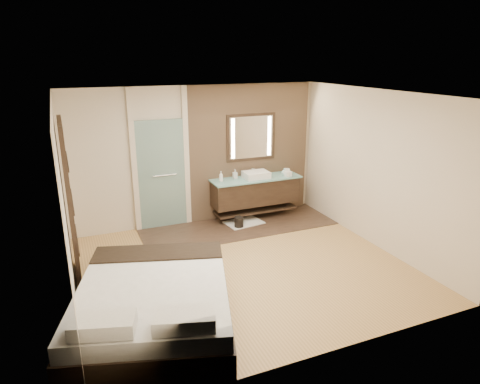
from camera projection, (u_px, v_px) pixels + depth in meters
name	position (u px, v px, depth m)	size (l,w,h in m)	color
floor	(243.00, 267.00, 6.81)	(5.00, 5.00, 0.00)	#A07743
tile_strip	(239.00, 226.00, 8.44)	(3.80, 1.30, 0.01)	#31221B
stone_wall	(250.00, 151.00, 8.75)	(2.60, 0.08, 2.70)	#A27D5C
vanity	(256.00, 191.00, 8.72)	(1.85, 0.55, 0.88)	black
mirror_unit	(251.00, 137.00, 8.61)	(1.06, 0.04, 0.96)	black
frosted_door	(161.00, 170.00, 8.12)	(1.10, 0.12, 2.70)	#ADDAD2
shoji_partition	(70.00, 204.00, 6.07)	(0.06, 1.20, 2.40)	black
bed	(154.00, 309.00, 5.08)	(2.32, 2.61, 0.85)	black
bath_mat	(244.00, 223.00, 8.59)	(0.72, 0.50, 0.02)	white
waste_bin	(239.00, 223.00, 8.34)	(0.18, 0.18, 0.22)	black
tissue_box	(288.00, 174.00, 8.72)	(0.12, 0.12, 0.10)	silver
soap_bottle_a	(221.00, 176.00, 8.35)	(0.08, 0.08, 0.20)	white
soap_bottle_b	(235.00, 174.00, 8.57)	(0.08, 0.08, 0.18)	#B2B2B2
soap_bottle_c	(284.00, 171.00, 8.81)	(0.12, 0.12, 0.15)	silver
cup	(287.00, 171.00, 8.92)	(0.13, 0.13, 0.11)	white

